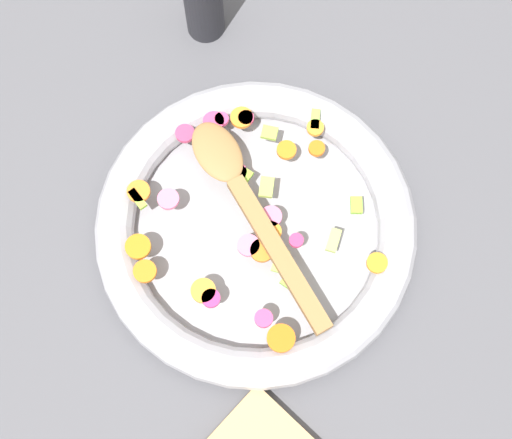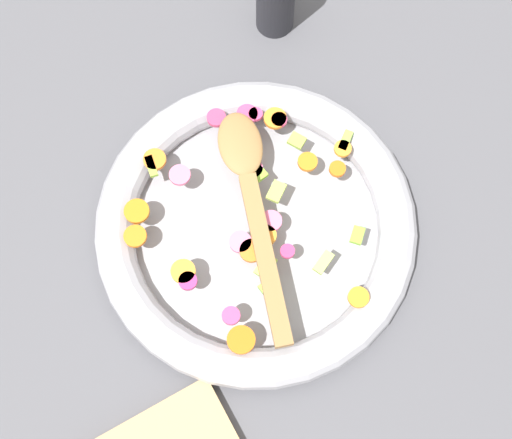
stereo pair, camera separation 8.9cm
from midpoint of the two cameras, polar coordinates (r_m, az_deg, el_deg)
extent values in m
plane|color=#4C4C51|center=(0.93, 2.69, -1.39)|extent=(4.00, 4.00, 0.00)
cylinder|color=gray|center=(0.93, 2.70, -1.28)|extent=(0.36, 0.36, 0.01)
torus|color=#9E9EA5|center=(0.91, 2.76, -0.92)|extent=(0.41, 0.41, 0.05)
cylinder|color=orange|center=(0.88, -6.86, -1.76)|extent=(0.03, 0.03, 0.01)
cylinder|color=orange|center=(0.88, 3.78, -1.65)|extent=(0.03, 0.03, 0.01)
cylinder|color=orange|center=(0.86, -2.97, -4.61)|extent=(0.04, 0.04, 0.01)
cylinder|color=orange|center=(0.87, 11.08, -6.56)|extent=(0.04, 0.04, 0.01)
cylinder|color=orange|center=(0.94, 4.24, 7.70)|extent=(0.03, 0.03, 0.01)
cylinder|color=orange|center=(0.93, 9.66, 5.22)|extent=(0.03, 0.03, 0.01)
cylinder|color=orange|center=(0.92, 6.90, 4.21)|extent=(0.03, 0.03, 0.01)
cylinder|color=orange|center=(0.89, -6.77, 0.25)|extent=(0.04, 0.04, 0.01)
cylinder|color=#DD5F11|center=(0.85, 1.80, -10.06)|extent=(0.04, 0.04, 0.01)
cylinder|color=orange|center=(0.87, 2.51, -2.94)|extent=(0.04, 0.04, 0.01)
cylinder|color=orange|center=(0.92, 9.27, 3.62)|extent=(0.03, 0.03, 0.01)
cylinder|color=orange|center=(0.91, -5.40, 4.40)|extent=(0.04, 0.04, 0.01)
cube|color=#81C334|center=(0.89, 10.92, -1.67)|extent=(0.03, 0.03, 0.01)
cube|color=#B0C85B|center=(0.87, 8.29, -3.84)|extent=(0.03, 0.02, 0.01)
cube|color=#99BD43|center=(0.93, 6.02, 5.91)|extent=(0.03, 0.03, 0.01)
cube|color=#85BB41|center=(0.86, 3.88, -6.20)|extent=(0.02, 0.03, 0.01)
cube|color=#94C23B|center=(0.91, -5.66, 3.86)|extent=(0.01, 0.03, 0.01)
cube|color=#A5C24E|center=(0.90, 4.43, 1.83)|extent=(0.03, 0.03, 0.01)
cube|color=#AAD055|center=(0.87, 3.68, -4.19)|extent=(0.03, 0.03, 0.01)
cube|color=#88BF35|center=(0.90, 2.89, 3.46)|extent=(0.02, 0.03, 0.01)
cube|color=#82BC42|center=(0.93, 9.86, 5.85)|extent=(0.03, 0.03, 0.01)
cylinder|color=#DA3E6C|center=(0.94, 1.99, 8.03)|extent=(0.03, 0.03, 0.01)
cylinder|color=pink|center=(0.88, 4.05, -0.55)|extent=(0.04, 0.04, 0.01)
cylinder|color=#CC3E6F|center=(0.94, 2.67, 8.03)|extent=(0.03, 0.03, 0.01)
cylinder|color=#D73F63|center=(0.94, 4.57, 7.57)|extent=(0.03, 0.03, 0.01)
cylinder|color=#C82E6F|center=(0.86, -2.57, -5.38)|extent=(0.03, 0.03, 0.01)
cylinder|color=#D53566|center=(0.87, 5.41, -2.98)|extent=(0.02, 0.02, 0.01)
cylinder|color=#DD3C70|center=(0.85, 0.96, -8.16)|extent=(0.02, 0.02, 0.01)
cylinder|color=pink|center=(0.91, 2.50, 3.67)|extent=(0.04, 0.04, 0.01)
cylinder|color=pink|center=(0.90, -3.36, 3.17)|extent=(0.04, 0.04, 0.01)
cylinder|color=#C83962|center=(0.93, -0.50, 7.76)|extent=(0.03, 0.03, 0.01)
cylinder|color=pink|center=(0.87, 1.60, -2.24)|extent=(0.04, 0.04, 0.01)
cube|color=olive|center=(0.86, 3.66, -3.52)|extent=(0.09, 0.21, 0.01)
ellipsoid|color=olive|center=(0.91, 1.50, 5.67)|extent=(0.08, 0.10, 0.01)
camera|label=1|loc=(0.04, -87.11, 8.45)|focal=50.00mm
camera|label=2|loc=(0.04, 92.89, -8.45)|focal=50.00mm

